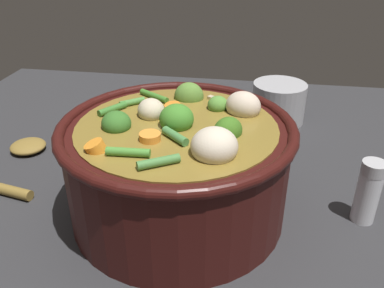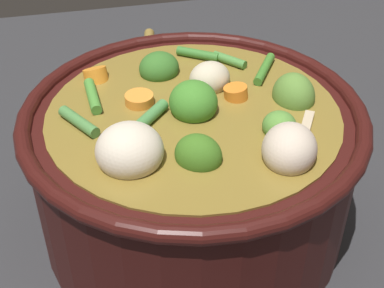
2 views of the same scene
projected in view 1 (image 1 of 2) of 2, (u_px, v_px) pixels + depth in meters
name	position (u px, v px, depth m)	size (l,w,h in m)	color
ground_plane	(178.00, 210.00, 0.56)	(1.10, 1.10, 0.00)	#2D2D30
cooking_pot	(178.00, 166.00, 0.53)	(0.30, 0.30, 0.16)	#38110F
wooden_spoon	(6.00, 161.00, 0.66)	(0.20, 0.18, 0.02)	olive
salt_shaker	(368.00, 192.00, 0.52)	(0.03, 0.03, 0.09)	silver
small_saucepan	(278.00, 103.00, 0.80)	(0.15, 0.17, 0.08)	#ADADB2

